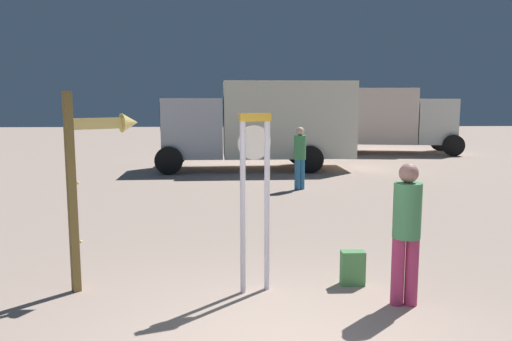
% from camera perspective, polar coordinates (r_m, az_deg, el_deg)
% --- Properties ---
extents(standing_clock, '(0.42, 0.22, 2.26)m').
position_cam_1_polar(standing_clock, '(6.39, -0.13, -1.50)').
color(standing_clock, white).
rests_on(standing_clock, ground_plane).
extents(arrow_sign, '(0.89, 0.65, 2.53)m').
position_cam_1_polar(arrow_sign, '(6.81, -17.57, 0.86)').
color(arrow_sign, olive).
rests_on(arrow_sign, ground_plane).
extents(person_near_clock, '(0.33, 0.33, 1.70)m').
position_cam_1_polar(person_near_clock, '(6.28, 16.36, -6.04)').
color(person_near_clock, '#B53463').
rests_on(person_near_clock, ground_plane).
extents(backpack, '(0.31, 0.21, 0.46)m').
position_cam_1_polar(backpack, '(6.99, 10.66, -10.60)').
color(backpack, '#4C914E').
rests_on(backpack, ground_plane).
extents(person_distant, '(0.32, 0.32, 1.68)m').
position_cam_1_polar(person_distant, '(13.77, 4.89, 1.74)').
color(person_distant, teal).
rests_on(person_distant, ground_plane).
extents(box_truck_near, '(6.71, 2.62, 3.01)m').
position_cam_1_polar(box_truck_near, '(17.76, 0.79, 5.40)').
color(box_truck_near, silver).
rests_on(box_truck_near, ground_plane).
extents(box_truck_far, '(7.13, 3.38, 2.88)m').
position_cam_1_polar(box_truck_far, '(23.84, 12.92, 5.78)').
color(box_truck_far, beige).
rests_on(box_truck_far, ground_plane).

